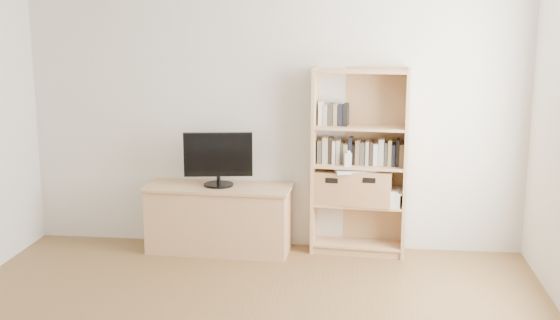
% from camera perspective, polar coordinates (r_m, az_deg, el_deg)
% --- Properties ---
extents(back_wall, '(4.50, 0.02, 2.60)m').
position_cam_1_polar(back_wall, '(6.33, -0.54, 4.42)').
color(back_wall, silver).
rests_on(back_wall, floor).
extents(tv_stand, '(1.28, 0.53, 0.58)m').
position_cam_1_polar(tv_stand, '(6.39, -4.95, -4.84)').
color(tv_stand, tan).
rests_on(tv_stand, floor).
extents(bookshelf, '(0.85, 0.36, 1.66)m').
position_cam_1_polar(bookshelf, '(6.22, 6.49, -0.19)').
color(bookshelf, tan).
rests_on(bookshelf, floor).
extents(television, '(0.61, 0.14, 0.48)m').
position_cam_1_polar(television, '(6.25, -5.04, 0.05)').
color(television, black).
rests_on(television, tv_stand).
extents(books_row_mid, '(0.81, 0.25, 0.21)m').
position_cam_1_polar(books_row_mid, '(6.22, 6.52, 0.65)').
color(books_row_mid, '#43413A').
rests_on(books_row_mid, bookshelf).
extents(books_row_upper, '(0.36, 0.15, 0.18)m').
position_cam_1_polar(books_row_upper, '(6.18, 4.89, 3.68)').
color(books_row_upper, '#43413A').
rests_on(books_row_upper, bookshelf).
extents(baby_monitor, '(0.06, 0.04, 0.11)m').
position_cam_1_polar(baby_monitor, '(6.13, 5.56, 0.03)').
color(baby_monitor, white).
rests_on(baby_monitor, bookshelf).
extents(basket_left, '(0.38, 0.33, 0.29)m').
position_cam_1_polar(basket_left, '(6.28, 4.43, -2.13)').
color(basket_left, '#AD754E').
rests_on(basket_left, bookshelf).
extents(basket_right, '(0.40, 0.34, 0.31)m').
position_cam_1_polar(basket_right, '(6.25, 7.37, -2.17)').
color(basket_right, '#AD754E').
rests_on(basket_right, bookshelf).
extents(laptop, '(0.40, 0.32, 0.03)m').
position_cam_1_polar(laptop, '(6.21, 6.07, -0.82)').
color(laptop, silver).
rests_on(laptop, basket_left).
extents(magazine_stack, '(0.21, 0.28, 0.12)m').
position_cam_1_polar(magazine_stack, '(6.27, 9.03, -3.08)').
color(magazine_stack, beige).
rests_on(magazine_stack, bookshelf).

